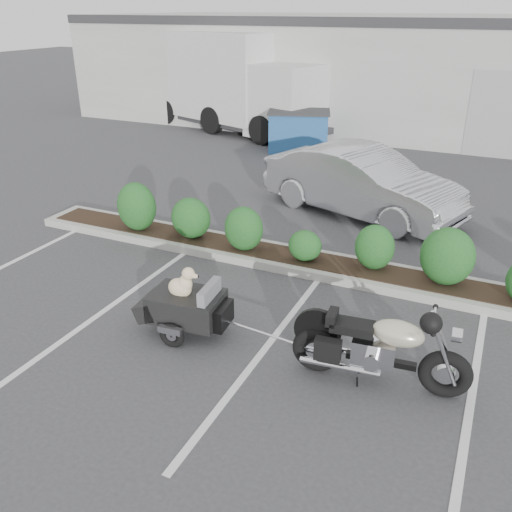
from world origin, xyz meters
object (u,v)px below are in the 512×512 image
at_px(sedan, 362,182).
at_px(dumpster, 299,131).
at_px(pet_trailer, 186,305).
at_px(delivery_truck, 238,84).
at_px(motorcycle, 379,349).

bearing_deg(sedan, dumpster, 53.00).
bearing_deg(pet_trailer, delivery_truck, 107.74).
xyz_separation_m(sedan, delivery_truck, (-6.64, 7.16, 0.92)).
relative_size(pet_trailer, sedan, 0.39).
distance_m(sedan, delivery_truck, 9.81).
xyz_separation_m(motorcycle, dumpster, (-5.19, 10.87, 0.14)).
relative_size(sedan, delivery_truck, 0.57).
bearing_deg(motorcycle, pet_trailer, 173.88).
distance_m(pet_trailer, delivery_truck, 14.26).
height_order(dumpster, delivery_truck, delivery_truck).
height_order(pet_trailer, sedan, sedan).
bearing_deg(dumpster, pet_trailer, -96.23).
bearing_deg(motorcycle, sedan, 101.24).
bearing_deg(delivery_truck, pet_trailer, -47.97).
bearing_deg(motorcycle, delivery_truck, 117.18).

